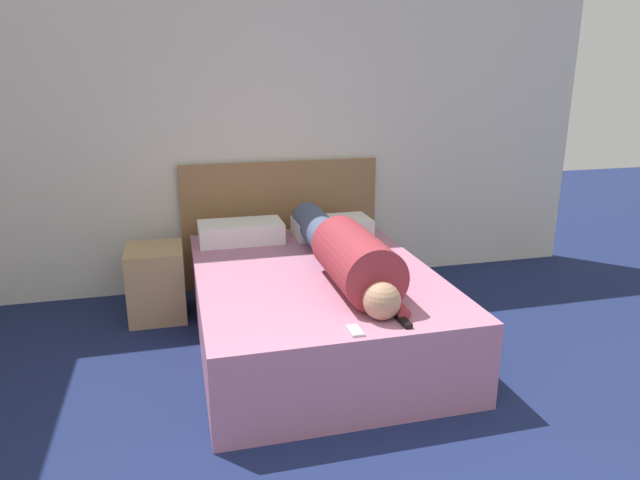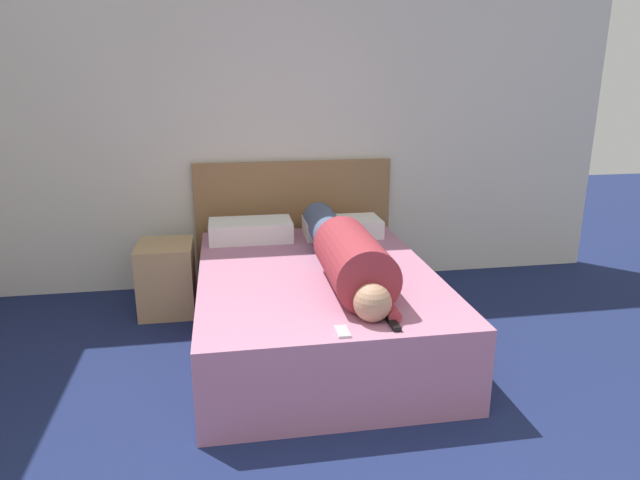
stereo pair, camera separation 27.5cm
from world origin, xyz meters
name	(u,v)px [view 1 (the left image)]	position (x,y,z in m)	size (l,w,h in m)	color
wall_back	(251,128)	(0.00, 3.80, 1.30)	(5.78, 0.06, 2.60)	silver
bed	(314,306)	(0.21, 2.60, 0.25)	(1.49, 2.05, 0.50)	#B2708E
headboard	(281,224)	(0.21, 3.73, 0.52)	(1.61, 0.04, 1.03)	olive
nightstand	(156,282)	(-0.80, 3.27, 0.26)	(0.40, 0.45, 0.52)	tan
person_lying	(344,251)	(0.38, 2.48, 0.65)	(0.36, 1.80, 0.36)	tan
pillow_near_headboard	(241,232)	(-0.17, 3.36, 0.57)	(0.62, 0.33, 0.15)	white
pillow_second	(332,227)	(0.54, 3.36, 0.57)	(0.59, 0.33, 0.13)	white
tv_remote	(403,321)	(0.47, 1.71, 0.51)	(0.04, 0.15, 0.02)	black
cell_phone	(355,330)	(0.20, 1.68, 0.51)	(0.06, 0.13, 0.01)	#B2B7BC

